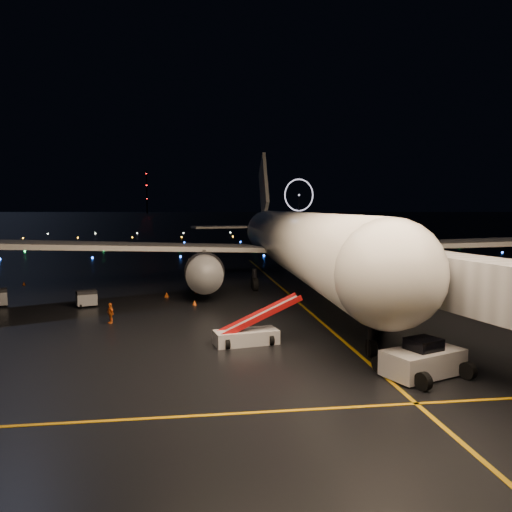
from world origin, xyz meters
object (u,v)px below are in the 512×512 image
(airliner, at_px, (292,209))
(belt_loader, at_px, (246,322))
(baggage_cart_0, at_px, (87,299))
(crew_c, at_px, (110,313))
(pushback_tug, at_px, (423,357))

(airliner, bearing_deg, belt_loader, -107.28)
(airliner, distance_m, baggage_cart_0, 24.84)
(airliner, height_order, belt_loader, airliner)
(baggage_cart_0, bearing_deg, crew_c, -85.01)
(airliner, bearing_deg, baggage_cart_0, -155.27)
(crew_c, distance_m, baggage_cart_0, 7.85)
(airliner, relative_size, belt_loader, 10.13)
(airliner, xyz_separation_m, crew_c, (-18.24, -16.42, -8.29))
(baggage_cart_0, bearing_deg, belt_loader, -67.09)
(belt_loader, distance_m, crew_c, 12.67)
(pushback_tug, bearing_deg, belt_loader, 117.82)
(belt_loader, xyz_separation_m, crew_c, (-10.13, 7.57, -0.71))
(pushback_tug, height_order, crew_c, pushback_tug)
(airliner, xyz_separation_m, belt_loader, (-8.11, -23.99, -7.58))
(belt_loader, bearing_deg, crew_c, 132.78)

